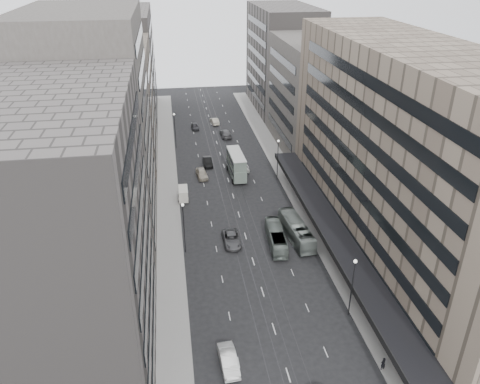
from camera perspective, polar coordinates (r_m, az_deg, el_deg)
ground at (r=63.06m, az=2.95°, el=-12.61°), size 220.00×220.00×0.00m
sidewalk_right at (r=96.59m, az=5.52°, el=2.36°), size 4.00×125.00×0.15m
sidewalk_left at (r=93.93m, az=-8.84°, el=1.41°), size 4.00×125.00×0.15m
department_store at (r=68.80m, az=19.70°, el=3.86°), size 19.20×60.00×30.00m
building_right_mid at (r=108.20m, az=8.93°, el=11.61°), size 15.00×28.00×24.00m
building_right_far at (r=135.88m, az=5.20°, el=15.82°), size 15.00×32.00×28.00m
building_left_a at (r=48.05m, az=-20.67°, el=-6.57°), size 15.00×28.00×30.00m
building_left_b at (r=71.20m, az=-17.27°, el=6.79°), size 15.00×26.00×34.00m
building_left_c at (r=98.05m, az=-15.07°, el=9.71°), size 15.00×28.00×25.00m
building_left_d at (r=129.57m, az=-13.93°, el=14.62°), size 15.00×38.00×28.00m
lamp_right_near at (r=58.61m, az=13.57°, el=-10.52°), size 0.44×0.44×8.32m
lamp_right_far at (r=91.81m, az=4.63°, el=4.54°), size 0.44×0.44×8.32m
lamp_left_near at (r=68.97m, az=-6.89°, el=-3.67°), size 0.44×0.44×8.32m
lamp_left_far at (r=108.24m, az=-7.96°, el=7.91°), size 0.44×0.44×8.32m
bus_near at (r=72.39m, az=4.43°, el=-5.52°), size 2.95×9.73×2.67m
bus_far at (r=74.06m, az=6.88°, el=-4.65°), size 3.52×11.25×3.08m
double_decker at (r=93.59m, az=-0.45°, el=3.41°), size 3.07×9.22×5.00m
panel_van at (r=85.63m, az=-6.94°, el=-0.19°), size 1.90×3.77×2.36m
sedan_1 at (r=53.97m, az=-1.41°, el=-19.82°), size 2.07×5.11×1.65m
sedan_2 at (r=72.78m, az=-1.01°, el=-5.76°), size 2.63×5.64×1.56m
sedan_4 at (r=94.18m, az=-4.68°, el=2.25°), size 2.48×5.21×1.72m
sedan_5 at (r=99.72m, az=-3.98°, el=3.72°), size 1.91×5.09×1.66m
sedan_6 at (r=97.07m, az=0.21°, el=3.01°), size 2.77×5.04×1.34m
sedan_7 at (r=115.80m, az=-1.75°, el=7.16°), size 2.60×5.94×1.70m
sedan_8 at (r=121.65m, az=-5.49°, el=7.98°), size 1.93×4.40×1.47m
sedan_9 at (r=125.10m, az=-3.13°, el=8.64°), size 2.25×4.96×1.58m
pedestrian at (r=55.61m, az=17.05°, el=-19.37°), size 0.68×0.54×1.63m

